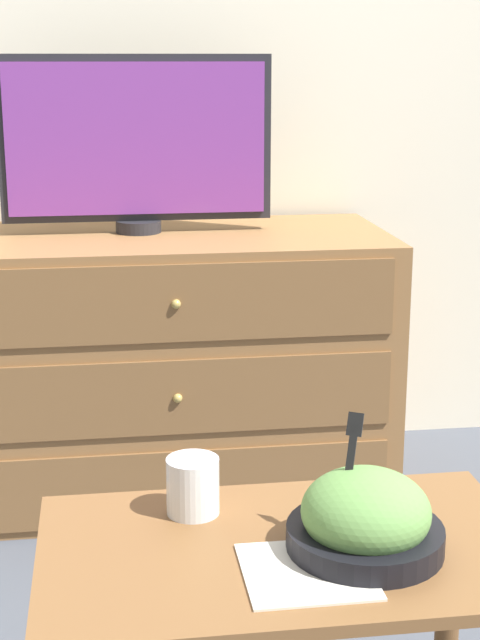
# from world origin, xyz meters

# --- Properties ---
(ground_plane) EXTENTS (12.00, 12.00, 0.00)m
(ground_plane) POSITION_xyz_m (0.00, 0.00, 0.00)
(ground_plane) COLOR #474C56
(wall_back) EXTENTS (12.00, 0.05, 2.60)m
(wall_back) POSITION_xyz_m (0.00, 0.03, 1.30)
(wall_back) COLOR silver
(wall_back) RESTS_ON ground_plane
(dresser) EXTENTS (1.21, 0.59, 0.74)m
(dresser) POSITION_xyz_m (0.01, -0.32, 0.37)
(dresser) COLOR olive
(dresser) RESTS_ON ground_plane
(tv) EXTENTS (0.73, 0.12, 0.48)m
(tv) POSITION_xyz_m (-0.06, -0.27, 0.99)
(tv) COLOR #232328
(tv) RESTS_ON dresser
(coffee_table) EXTENTS (0.76, 0.45, 0.49)m
(coffee_table) POSITION_xyz_m (0.10, -1.62, 0.39)
(coffee_table) COLOR brown
(coffee_table) RESTS_ON ground_plane
(takeout_bowl) EXTENTS (0.24, 0.24, 0.20)m
(takeout_bowl) POSITION_xyz_m (0.21, -1.65, 0.54)
(takeout_bowl) COLOR black
(takeout_bowl) RESTS_ON coffee_table
(drink_cup) EXTENTS (0.09, 0.09, 0.09)m
(drink_cup) POSITION_xyz_m (-0.03, -1.49, 0.53)
(drink_cup) COLOR beige
(drink_cup) RESTS_ON coffee_table
(napkin) EXTENTS (0.19, 0.19, 0.00)m
(napkin) POSITION_xyz_m (0.11, -1.70, 0.49)
(napkin) COLOR silver
(napkin) RESTS_ON coffee_table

